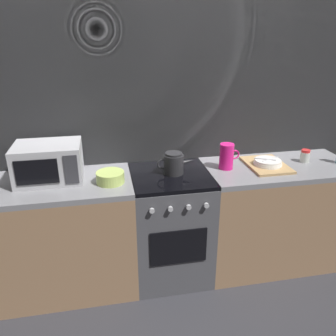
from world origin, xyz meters
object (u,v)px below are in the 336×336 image
(pitcher, at_px, (227,156))
(spice_jar, at_px, (305,156))
(mixing_bowl, at_px, (110,177))
(microwave, at_px, (49,162))
(kettle, at_px, (174,163))
(stove_unit, at_px, (170,225))
(dish_pile, at_px, (267,164))

(pitcher, distance_m, spice_jar, 0.69)
(mixing_bowl, bearing_deg, spice_jar, 3.76)
(microwave, bearing_deg, kettle, -3.68)
(stove_unit, xyz_separation_m, pitcher, (0.45, 0.03, 0.55))
(stove_unit, bearing_deg, kettle, 15.82)
(stove_unit, relative_size, kettle, 3.16)
(microwave, xyz_separation_m, spice_jar, (2.01, -0.03, -0.08))
(stove_unit, bearing_deg, pitcher, 3.61)
(microwave, xyz_separation_m, dish_pile, (1.66, -0.06, -0.11))
(kettle, bearing_deg, dish_pile, -0.43)
(kettle, xyz_separation_m, mixing_bowl, (-0.48, -0.07, -0.04))
(kettle, bearing_deg, mixing_bowl, -171.21)
(stove_unit, xyz_separation_m, microwave, (-0.87, 0.07, 0.59))
(kettle, bearing_deg, spice_jar, 1.58)
(pitcher, bearing_deg, mixing_bowl, -174.00)
(pitcher, height_order, dish_pile, pitcher)
(kettle, xyz_separation_m, spice_jar, (1.11, 0.03, -0.03))
(microwave, relative_size, spice_jar, 4.38)
(microwave, bearing_deg, spice_jar, -0.78)
(pitcher, bearing_deg, dish_pile, -4.61)
(microwave, height_order, mixing_bowl, microwave)
(pitcher, bearing_deg, stove_unit, -176.39)
(microwave, relative_size, pitcher, 2.30)
(mixing_bowl, relative_size, dish_pile, 0.50)
(microwave, distance_m, mixing_bowl, 0.45)
(pitcher, relative_size, spice_jar, 1.90)
(stove_unit, height_order, spice_jar, spice_jar)
(pitcher, bearing_deg, kettle, -177.16)
(spice_jar, bearing_deg, microwave, 179.22)
(microwave, distance_m, kettle, 0.90)
(microwave, distance_m, pitcher, 1.33)
(stove_unit, bearing_deg, mixing_bowl, -171.63)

